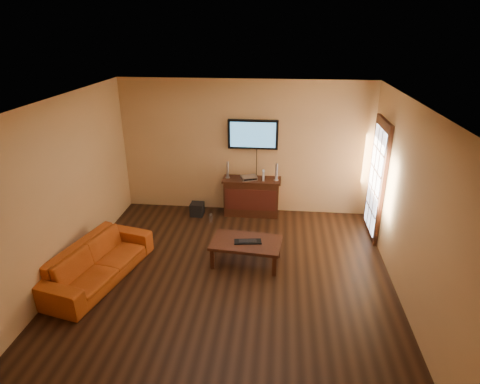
# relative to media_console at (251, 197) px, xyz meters

# --- Properties ---
(ground_plane) EXTENTS (5.00, 5.00, 0.00)m
(ground_plane) POSITION_rel_media_console_xyz_m (-0.17, -2.27, -0.39)
(ground_plane) COLOR black
(ground_plane) RESTS_ON ground
(room_walls) EXTENTS (5.00, 5.00, 5.00)m
(room_walls) POSITION_rel_media_console_xyz_m (-0.17, -1.64, 1.30)
(room_walls) COLOR tan
(room_walls) RESTS_ON ground
(french_door) EXTENTS (0.07, 1.02, 2.22)m
(french_door) POSITION_rel_media_console_xyz_m (2.29, -0.57, 0.66)
(french_door) COLOR black
(french_door) RESTS_ON ground
(media_console) EXTENTS (1.16, 0.44, 0.77)m
(media_console) POSITION_rel_media_console_xyz_m (0.00, 0.00, 0.00)
(media_console) COLOR black
(media_console) RESTS_ON ground
(television) EXTENTS (0.99, 0.08, 0.59)m
(television) POSITION_rel_media_console_xyz_m (0.00, 0.18, 1.25)
(television) COLOR black
(television) RESTS_ON ground
(coffee_table) EXTENTS (1.18, 0.78, 0.40)m
(coffee_table) POSITION_rel_media_console_xyz_m (0.06, -1.85, -0.04)
(coffee_table) COLOR black
(coffee_table) RESTS_ON ground
(sofa) EXTENTS (1.00, 2.04, 0.77)m
(sofa) POSITION_rel_media_console_xyz_m (-2.17, -2.52, -0.01)
(sofa) COLOR #AC4613
(sofa) RESTS_ON ground
(speaker_left) EXTENTS (0.09, 0.09, 0.34)m
(speaker_left) POSITION_rel_media_console_xyz_m (-0.49, 0.03, 0.54)
(speaker_left) COLOR silver
(speaker_left) RESTS_ON media_console
(speaker_right) EXTENTS (0.10, 0.10, 0.35)m
(speaker_right) POSITION_rel_media_console_xyz_m (0.49, -0.02, 0.54)
(speaker_right) COLOR silver
(speaker_right) RESTS_ON media_console
(av_receiver) EXTENTS (0.37, 0.31, 0.07)m
(av_receiver) POSITION_rel_media_console_xyz_m (-0.05, -0.02, 0.42)
(av_receiver) COLOR silver
(av_receiver) RESTS_ON media_console
(game_console) EXTENTS (0.05, 0.15, 0.20)m
(game_console) POSITION_rel_media_console_xyz_m (0.23, -0.03, 0.48)
(game_console) COLOR white
(game_console) RESTS_ON media_console
(subwoofer) EXTENTS (0.27, 0.27, 0.26)m
(subwoofer) POSITION_rel_media_console_xyz_m (-1.11, -0.17, -0.26)
(subwoofer) COLOR black
(subwoofer) RESTS_ON ground
(bottle) EXTENTS (0.07, 0.07, 0.19)m
(bottle) POSITION_rel_media_console_xyz_m (-0.77, -0.47, -0.30)
(bottle) COLOR white
(bottle) RESTS_ON ground
(keyboard) EXTENTS (0.45, 0.22, 0.03)m
(keyboard) POSITION_rel_media_console_xyz_m (0.08, -1.87, 0.02)
(keyboard) COLOR black
(keyboard) RESTS_ON coffee_table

